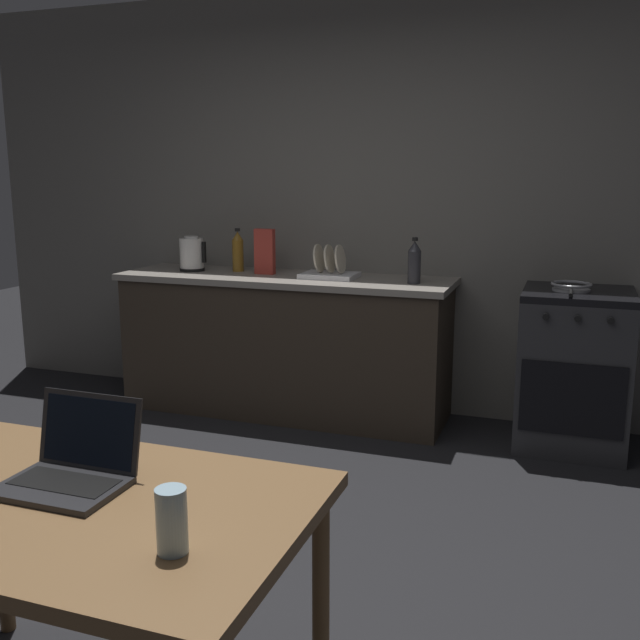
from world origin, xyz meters
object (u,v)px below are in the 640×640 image
bottle (414,262)px  frying_pan (571,287)px  stove_oven (574,369)px  cereal_box (265,252)px  drinking_glass (172,521)px  laptop (71,468)px  bottle_b (238,251)px  dish_rack (330,270)px  electric_kettle (192,254)px  dining_table (68,524)px

bottle → frying_pan: size_ratio=0.69×
stove_oven → frying_pan: (-0.04, -0.03, 0.48)m
bottle → stove_oven: bearing=2.9°
stove_oven → cereal_box: bearing=179.3°
bottle → drinking_glass: bottle is taller
laptop → bottle_b: size_ratio=1.12×
cereal_box → stove_oven: bearing=-0.7°
dish_rack → cereal_box: bearing=177.5°
electric_kettle → frying_pan: bearing=-0.7°
frying_pan → stove_oven: bearing=31.9°
dining_table → bottle: size_ratio=4.67×
drinking_glass → dish_rack: dish_rack is taller
stove_oven → laptop: 3.05m
laptop → frying_pan: bearing=66.3°
stove_oven → drinking_glass: (-0.84, -2.96, 0.36)m
laptop → cereal_box: size_ratio=1.10×
electric_kettle → dish_rack: bearing=-0.0°
cereal_box → bottle_b: (-0.22, 0.06, -0.01)m
frying_pan → dish_rack: bearing=178.8°
electric_kettle → drinking_glass: electric_kettle is taller
drinking_glass → bottle_b: bottle_b is taller
stove_oven → drinking_glass: 3.10m
electric_kettle → bottle: bottle is taller
electric_kettle → bottle_b: size_ratio=0.81×
stove_oven → frying_pan: size_ratio=2.30×
laptop → drinking_glass: laptop is taller
dish_rack → bottle_b: bearing=173.2°
cereal_box → dish_rack: 0.46m
frying_pan → drinking_glass: bearing=-105.1°
bottle → cereal_box: (-1.00, 0.07, 0.02)m
stove_oven → electric_kettle: bearing=179.9°
laptop → electric_kettle: bearing=113.8°
dish_rack → bottle_b: size_ratio=1.19×
dining_table → laptop: size_ratio=3.99×
laptop → frying_pan: size_ratio=0.81×
laptop → drinking_glass: 0.49m
dining_table → bottle: bearing=83.7°
dish_rack → dining_table: bearing=-85.1°
stove_oven → electric_kettle: (-2.45, 0.00, 0.57)m
laptop → dish_rack: 2.76m
laptop → drinking_glass: size_ratio=2.14×
electric_kettle → frying_pan: 2.41m
laptop → frying_pan: (1.23, 2.72, 0.15)m
frying_pan → bottle_b: size_ratio=1.38×
dining_table → cereal_box: size_ratio=4.37×
electric_kettle → bottle: size_ratio=0.85×
dining_table → laptop: 0.15m
laptop → bottle: bearing=83.3°
drinking_glass → cereal_box: 3.19m
electric_kettle → frying_pan: electric_kettle is taller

